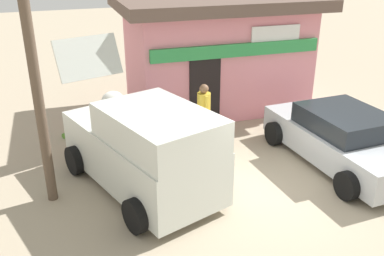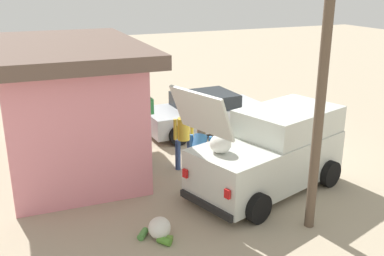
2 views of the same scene
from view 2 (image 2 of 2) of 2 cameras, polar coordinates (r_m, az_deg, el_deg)
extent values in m
plane|color=tan|center=(14.07, 8.34, -2.61)|extent=(60.00, 60.00, 0.00)
cube|color=pink|center=(12.69, -15.45, 1.98)|extent=(5.36, 3.31, 3.11)
cube|color=green|center=(12.80, -8.41, 5.47)|extent=(4.99, 0.28, 0.36)
cube|color=black|center=(12.23, -7.24, -0.84)|extent=(0.90, 0.09, 2.00)
cube|color=white|center=(13.83, -9.70, 7.70)|extent=(1.50, 0.11, 0.60)
cube|color=brown|center=(12.33, -16.14, 9.67)|extent=(6.17, 4.12, 0.33)
cube|color=silver|center=(11.19, 9.50, -4.22)|extent=(2.85, 4.35, 1.12)
cube|color=silver|center=(11.46, 12.19, 0.89)|extent=(2.33, 2.87, 0.66)
cube|color=black|center=(12.41, 15.54, 1.83)|extent=(1.43, 0.51, 0.50)
cube|color=silver|center=(9.12, 1.16, 1.96)|extent=(1.61, 0.87, 0.94)
ellipsoid|color=silver|center=(10.02, 3.39, -2.09)|extent=(0.47, 0.39, 0.39)
ellipsoid|color=silver|center=(10.02, 3.71, -1.94)|extent=(0.53, 0.44, 0.44)
cylinder|color=#6CA933|center=(10.34, 2.86, -2.17)|extent=(0.29, 0.22, 0.13)
cylinder|color=#6CB63F|center=(10.34, 3.34, -2.11)|extent=(0.26, 0.27, 0.16)
cube|color=black|center=(10.04, 1.70, -9.78)|extent=(1.59, 0.57, 0.16)
cube|color=red|center=(9.36, 4.51, -8.36)|extent=(0.15, 0.10, 0.20)
cube|color=red|center=(10.25, -0.87, -5.80)|extent=(0.15, 0.10, 0.20)
cylinder|color=black|center=(11.90, 17.13, -5.57)|extent=(0.41, 0.71, 0.67)
cylinder|color=black|center=(12.88, 10.14, -3.14)|extent=(0.41, 0.71, 0.67)
cylinder|color=black|center=(9.88, 8.41, -10.04)|extent=(0.41, 0.71, 0.67)
cylinder|color=black|center=(11.04, 1.03, -6.62)|extent=(0.41, 0.71, 0.67)
cube|color=#B2B7BC|center=(15.49, 1.60, 1.55)|extent=(1.96, 4.21, 0.67)
cube|color=#1E2328|center=(15.33, 1.62, 3.58)|extent=(1.68, 2.04, 0.46)
cylinder|color=black|center=(15.88, -4.59, 1.18)|extent=(0.24, 0.63, 0.62)
cylinder|color=black|center=(14.13, -1.72, -0.99)|extent=(0.24, 0.63, 0.62)
cylinder|color=black|center=(17.03, 4.34, 2.39)|extent=(0.24, 0.63, 0.62)
cylinder|color=black|center=(15.41, 7.96, 0.51)|extent=(0.24, 0.63, 0.62)
cylinder|color=navy|center=(12.40, -0.30, -3.24)|extent=(0.15, 0.15, 0.85)
cylinder|color=navy|center=(12.30, -1.80, -3.43)|extent=(0.15, 0.15, 0.85)
cylinder|color=gold|center=(12.10, -1.07, -0.13)|extent=(0.37, 0.37, 0.60)
sphere|color=brown|center=(11.97, -1.08, 1.76)|extent=(0.23, 0.23, 0.23)
cylinder|color=gold|center=(12.17, 0.01, 0.05)|extent=(0.09, 0.09, 0.57)
cylinder|color=gold|center=(12.03, -2.16, -0.18)|extent=(0.09, 0.09, 0.57)
cylinder|color=#726047|center=(11.03, -0.26, -6.05)|extent=(0.15, 0.15, 0.87)
cylinder|color=#726047|center=(10.95, 1.45, -6.26)|extent=(0.15, 0.15, 0.87)
cylinder|color=#3872B2|center=(10.89, 0.87, -2.51)|extent=(0.72, 0.68, 0.70)
sphere|color=brown|center=(11.02, 1.24, -0.40)|extent=(0.24, 0.24, 0.24)
cylinder|color=#3872B2|center=(11.14, -0.06, -2.29)|extent=(0.09, 0.09, 0.59)
cylinder|color=#3872B2|center=(11.03, 2.33, -2.53)|extent=(0.09, 0.09, 0.59)
ellipsoid|color=silver|center=(9.37, -4.15, -12.53)|extent=(0.72, 0.64, 0.39)
cylinder|color=#53922F|center=(9.18, -3.55, -14.14)|extent=(0.32, 0.28, 0.15)
cylinder|color=#4F8E43|center=(9.44, -6.26, -13.25)|extent=(0.33, 0.30, 0.14)
cylinder|color=olive|center=(9.29, -3.28, -13.78)|extent=(0.25, 0.29, 0.13)
cylinder|color=blue|center=(15.53, -7.45, 0.24)|extent=(0.31, 0.31, 0.39)
cylinder|color=brown|center=(9.16, 15.84, 1.42)|extent=(0.20, 0.20, 4.88)
camera|label=1|loc=(15.39, 41.46, 13.56)|focal=39.96mm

